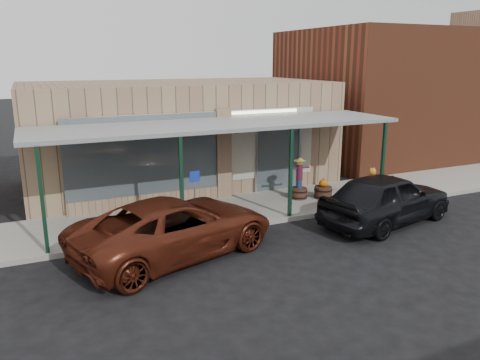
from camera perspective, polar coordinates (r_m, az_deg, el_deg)
name	(u,v)px	position (r m, az deg, el deg)	size (l,w,h in m)	color
ground	(271,253)	(12.78, 3.85, -8.92)	(120.00, 120.00, 0.00)	black
sidewalk	(221,212)	(15.81, -2.30, -3.95)	(40.00, 3.20, 0.15)	gray
storefront	(179,134)	(19.54, -7.41, 5.59)	(12.00, 6.25, 4.20)	#917858
awning	(221,126)	(15.11, -2.35, 6.63)	(12.00, 3.00, 3.04)	slate
block_buildings_near	(215,90)	(20.99, -3.08, 10.89)	(61.00, 8.00, 8.00)	brown
barrel_scarecrow	(299,185)	(17.10, 7.22, -0.56)	(0.93, 0.59, 1.53)	#492D1D
barrel_pumpkin	(323,191)	(17.35, 10.10, -1.31)	(0.84, 0.84, 0.75)	#492D1D
handicap_sign	(195,190)	(14.40, -5.53, -1.17)	(0.34, 0.09, 1.64)	gray
parked_sedan	(386,198)	(15.46, 17.42, -2.12)	(5.17, 2.98, 1.66)	black
car_maroon	(175,227)	(12.53, -7.90, -5.70)	(2.57, 5.57, 1.55)	#531D10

